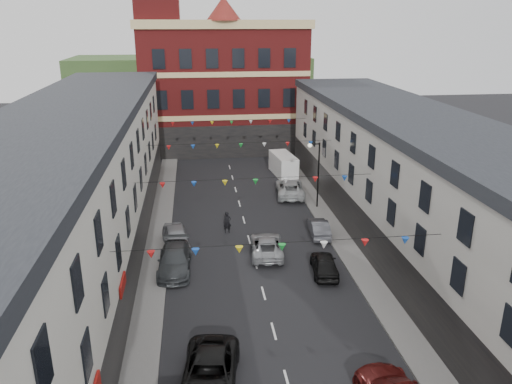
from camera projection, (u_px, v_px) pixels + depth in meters
name	position (u px, v px, depth m)	size (l,w,h in m)	color
ground	(263.00, 293.00, 30.80)	(160.00, 160.00, 0.00)	black
pavement_left	(152.00, 283.00, 31.83)	(1.80, 64.00, 0.15)	#605E5B
pavement_right	(361.00, 270.00, 33.46)	(1.80, 64.00, 0.15)	#605E5B
terrace_left	(58.00, 216.00, 28.60)	(8.40, 56.00, 10.70)	silver
terrace_right	(446.00, 206.00, 31.53)	(8.40, 56.00, 9.70)	beige
civic_building	(223.00, 85.00, 63.71)	(20.60, 13.30, 18.50)	maroon
clock_tower	(158.00, 29.00, 57.84)	(5.60, 5.60, 30.00)	maroon
distant_hill	(192.00, 86.00, 86.82)	(40.00, 14.00, 10.00)	#335025
street_lamp	(316.00, 166.00, 43.41)	(1.10, 0.36, 6.00)	black
car_left_c	(210.00, 374.00, 22.62)	(2.53, 5.48, 1.52)	black
car_left_d	(175.00, 260.00, 33.39)	(2.14, 5.26, 1.53)	#383C3F
car_left_e	(176.00, 238.00, 36.73)	(1.84, 4.57, 1.56)	gray
car_right_d	(324.00, 264.00, 32.96)	(1.61, 3.99, 1.36)	black
car_right_e	(319.00, 228.00, 38.87)	(1.35, 3.86, 1.27)	#56575E
car_right_f	(290.00, 188.00, 47.64)	(2.52, 5.46, 1.52)	#B8BCBD
moving_car	(267.00, 246.00, 35.74)	(2.23, 4.83, 1.34)	#9DA0A4
white_van	(283.00, 165.00, 54.07)	(1.94, 5.04, 2.23)	white
pedestrian	(227.00, 222.00, 39.28)	(0.64, 0.42, 1.74)	black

